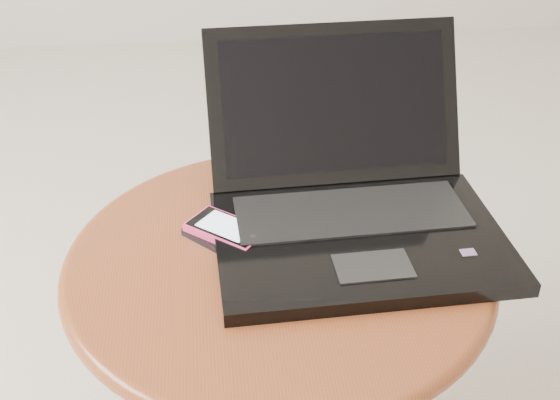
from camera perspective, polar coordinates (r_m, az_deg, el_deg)
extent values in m
cylinder|color=#532718|center=(1.11, -0.10, -13.85)|extent=(0.09, 0.09, 0.41)
cylinder|color=brown|center=(0.97, -0.11, -4.95)|extent=(0.56, 0.56, 0.03)
torus|color=brown|center=(0.97, -0.11, -4.95)|extent=(0.58, 0.58, 0.03)
cube|color=black|center=(0.97, 6.43, -3.26)|extent=(0.40, 0.28, 0.02)
cube|color=black|center=(1.01, 5.74, -0.95)|extent=(0.33, 0.13, 0.00)
cube|color=black|center=(0.91, 7.51, -5.29)|extent=(0.10, 0.06, 0.00)
cube|color=red|center=(0.96, 14.91, -4.10)|extent=(0.02, 0.02, 0.00)
cube|color=black|center=(1.07, 4.40, 7.73)|extent=(0.38, 0.13, 0.22)
cube|color=black|center=(1.07, 4.45, 7.74)|extent=(0.34, 0.10, 0.18)
cube|color=black|center=(0.98, -4.45, -3.05)|extent=(0.12, 0.12, 0.01)
cube|color=#9F0F5C|center=(1.01, -6.57, -1.72)|extent=(0.05, 0.05, 0.00)
cube|color=#EC3475|center=(0.98, -4.32, -2.42)|extent=(0.12, 0.11, 0.01)
cube|color=black|center=(0.98, -4.34, -2.12)|extent=(0.11, 0.11, 0.00)
cube|color=#AEC7D9|center=(0.98, -4.34, -2.08)|extent=(0.09, 0.08, 0.00)
cylinder|color=black|center=(0.95, -2.18, -2.93)|extent=(0.01, 0.01, 0.00)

